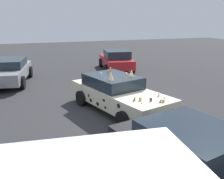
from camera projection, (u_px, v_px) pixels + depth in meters
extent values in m
plane|color=#2D2D30|center=(119.00, 111.00, 9.78)|extent=(60.00, 60.00, 0.00)
cube|color=beige|center=(119.00, 97.00, 9.62)|extent=(4.90, 2.89, 0.62)
cube|color=#1E2833|center=(113.00, 81.00, 9.83)|extent=(2.50, 2.12, 0.45)
cylinder|color=black|center=(162.00, 109.00, 9.08)|extent=(0.66, 0.37, 0.62)
cylinder|color=black|center=(123.00, 120.00, 8.08)|extent=(0.66, 0.37, 0.62)
cylinder|color=black|center=(116.00, 91.00, 11.31)|extent=(0.66, 0.37, 0.62)
cylinder|color=black|center=(81.00, 98.00, 10.31)|extent=(0.66, 0.37, 0.62)
ellipsoid|color=black|center=(89.00, 96.00, 9.79)|extent=(0.11, 0.05, 0.14)
ellipsoid|color=black|center=(98.00, 104.00, 9.32)|extent=(0.19, 0.07, 0.15)
ellipsoid|color=black|center=(84.00, 95.00, 10.14)|extent=(0.13, 0.05, 0.15)
ellipsoid|color=black|center=(119.00, 106.00, 8.20)|extent=(0.17, 0.06, 0.16)
ellipsoid|color=black|center=(145.00, 96.00, 9.72)|extent=(0.13, 0.05, 0.12)
ellipsoid|color=black|center=(148.00, 97.00, 9.57)|extent=(0.17, 0.06, 0.10)
ellipsoid|color=black|center=(91.00, 100.00, 9.72)|extent=(0.19, 0.07, 0.14)
ellipsoid|color=black|center=(105.00, 108.00, 8.91)|extent=(0.11, 0.05, 0.10)
ellipsoid|color=black|center=(152.00, 95.00, 9.36)|extent=(0.18, 0.07, 0.09)
ellipsoid|color=black|center=(104.00, 100.00, 8.91)|extent=(0.16, 0.06, 0.10)
cylinder|color=#51381E|center=(151.00, 100.00, 8.12)|extent=(0.10, 0.10, 0.12)
cylinder|color=tan|center=(140.00, 99.00, 8.17)|extent=(0.10, 0.10, 0.13)
cylinder|color=silver|center=(159.00, 95.00, 8.62)|extent=(0.09, 0.09, 0.13)
cone|color=tan|center=(134.00, 100.00, 8.08)|extent=(0.11, 0.11, 0.10)
sphere|color=orange|center=(162.00, 100.00, 8.21)|extent=(0.06, 0.06, 0.06)
sphere|color=tan|center=(142.00, 103.00, 7.89)|extent=(0.05, 0.05, 0.05)
cone|color=gray|center=(160.00, 101.00, 7.97)|extent=(0.13, 0.13, 0.12)
cone|color=#51381E|center=(134.00, 99.00, 8.14)|extent=(0.11, 0.11, 0.12)
cylinder|color=tan|center=(163.00, 101.00, 8.02)|extent=(0.13, 0.13, 0.10)
sphere|color=silver|center=(150.00, 99.00, 8.26)|extent=(0.09, 0.09, 0.09)
cone|color=silver|center=(164.00, 98.00, 8.30)|extent=(0.13, 0.13, 0.13)
cylinder|color=silver|center=(135.00, 98.00, 8.23)|extent=(0.06, 0.06, 0.12)
cylinder|color=tan|center=(126.00, 74.00, 9.93)|extent=(0.11, 0.11, 0.06)
cylinder|color=#A87A38|center=(108.00, 71.00, 10.32)|extent=(0.09, 0.09, 0.10)
cone|color=gray|center=(120.00, 79.00, 8.95)|extent=(0.11, 0.11, 0.09)
cone|color=#A87A38|center=(126.00, 78.00, 9.19)|extent=(0.12, 0.12, 0.09)
cylinder|color=tan|center=(131.00, 76.00, 9.43)|extent=(0.12, 0.12, 0.09)
cylinder|color=silver|center=(101.00, 74.00, 9.82)|extent=(0.08, 0.08, 0.11)
cone|color=tan|center=(106.00, 78.00, 9.26)|extent=(0.07, 0.07, 0.06)
cone|color=orange|center=(111.00, 73.00, 9.88)|extent=(0.09, 0.09, 0.11)
cylinder|color=tan|center=(110.00, 69.00, 10.76)|extent=(0.09, 0.09, 0.10)
cone|color=#D8BC7F|center=(132.00, 73.00, 9.53)|extent=(0.19, 0.19, 0.29)
cone|color=#D8BC7F|center=(111.00, 76.00, 8.99)|extent=(0.19, 0.19, 0.29)
cube|color=gray|center=(10.00, 73.00, 13.77)|extent=(4.63, 2.53, 0.61)
cube|color=#1E2833|center=(9.00, 63.00, 13.72)|extent=(2.44, 1.99, 0.44)
cylinder|color=black|center=(22.00, 83.00, 12.70)|extent=(0.71, 0.34, 0.68)
cylinder|color=black|center=(30.00, 72.00, 15.27)|extent=(0.71, 0.34, 0.68)
cylinder|color=black|center=(0.00, 73.00, 14.99)|extent=(0.71, 0.34, 0.68)
cube|color=black|center=(195.00, 165.00, 5.15)|extent=(4.35, 2.57, 0.62)
cube|color=#1E2833|center=(192.00, 138.00, 5.12)|extent=(2.25, 2.01, 0.49)
cylinder|color=black|center=(180.00, 141.00, 6.72)|extent=(0.67, 0.34, 0.64)
cylinder|color=black|center=(124.00, 160.00, 5.79)|extent=(0.67, 0.34, 0.64)
cube|color=red|center=(116.00, 62.00, 17.42)|extent=(4.22, 2.34, 0.62)
cube|color=#1E2833|center=(117.00, 54.00, 16.93)|extent=(1.98, 1.85, 0.52)
cylinder|color=black|center=(101.00, 63.00, 18.49)|extent=(0.65, 0.32, 0.62)
cylinder|color=black|center=(124.00, 62.00, 18.83)|extent=(0.65, 0.32, 0.62)
cylinder|color=black|center=(107.00, 69.00, 16.16)|extent=(0.65, 0.32, 0.62)
cylinder|color=black|center=(133.00, 68.00, 16.49)|extent=(0.65, 0.32, 0.62)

